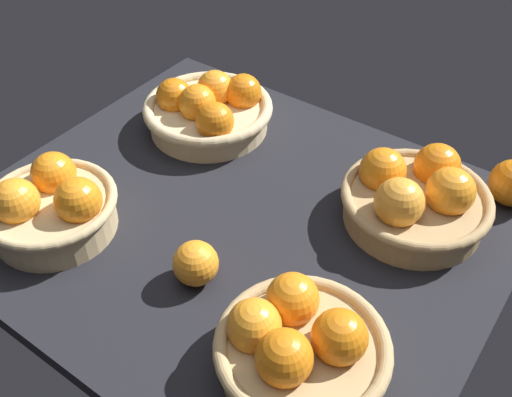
# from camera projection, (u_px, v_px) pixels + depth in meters

# --- Properties ---
(market_tray) EXTENTS (0.84, 0.72, 0.03)m
(market_tray) POSITION_uv_depth(u_px,v_px,m) (238.00, 223.00, 0.99)
(market_tray) COLOR black
(market_tray) RESTS_ON ground
(basket_near_left) EXTENTS (0.24, 0.24, 0.11)m
(basket_near_left) POSITION_uv_depth(u_px,v_px,m) (415.00, 197.00, 0.95)
(basket_near_left) COLOR tan
(basket_near_left) RESTS_ON market_tray
(basket_far_left) EXTENTS (0.22, 0.22, 0.11)m
(basket_far_left) POSITION_uv_depth(u_px,v_px,m) (299.00, 347.00, 0.74)
(basket_far_left) COLOR tan
(basket_far_left) RESTS_ON market_tray
(basket_far_right) EXTENTS (0.21, 0.21, 0.11)m
(basket_far_right) POSITION_uv_depth(u_px,v_px,m) (52.00, 206.00, 0.93)
(basket_far_right) COLOR tan
(basket_far_right) RESTS_ON market_tray
(basket_near_right) EXTENTS (0.25, 0.25, 0.11)m
(basket_near_right) POSITION_uv_depth(u_px,v_px,m) (209.00, 110.00, 1.14)
(basket_near_right) COLOR #D3BC8C
(basket_near_right) RESTS_ON market_tray
(loose_orange_back_gap) EXTENTS (0.07, 0.07, 0.07)m
(loose_orange_back_gap) POSITION_uv_depth(u_px,v_px,m) (196.00, 263.00, 0.86)
(loose_orange_back_gap) COLOR orange
(loose_orange_back_gap) RESTS_ON market_tray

